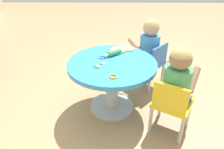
% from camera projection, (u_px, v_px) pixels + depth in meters
% --- Properties ---
extents(ground_plane, '(10.00, 10.00, 0.00)m').
position_uv_depth(ground_plane, '(112.00, 107.00, 2.16)').
color(ground_plane, tan).
extents(craft_table, '(0.81, 0.81, 0.52)m').
position_uv_depth(craft_table, '(112.00, 75.00, 1.96)').
color(craft_table, silver).
rests_on(craft_table, ground).
extents(child_chair_left, '(0.41, 0.41, 0.54)m').
position_uv_depth(child_chair_left, '(172.00, 103.00, 1.72)').
color(child_chair_left, '#B7B7BC').
rests_on(child_chair_left, ground).
extents(seated_child_left, '(0.43, 0.40, 0.51)m').
position_uv_depth(seated_child_left, '(177.00, 78.00, 1.64)').
color(seated_child_left, '#3F4772').
rests_on(seated_child_left, ground).
extents(child_chair_right, '(0.42, 0.42, 0.54)m').
position_uv_depth(child_chair_right, '(150.00, 63.00, 2.35)').
color(child_chair_right, '#B7B7BC').
rests_on(child_chair_right, ground).
extents(seated_child_right, '(0.43, 0.44, 0.51)m').
position_uv_depth(seated_child_right, '(149.00, 43.00, 2.26)').
color(seated_child_right, '#3F4772').
rests_on(seated_child_right, ground).
extents(rolling_pin, '(0.16, 0.19, 0.05)m').
position_uv_depth(rolling_pin, '(114.00, 53.00, 2.01)').
color(rolling_pin, green).
rests_on(rolling_pin, craft_table).
extents(craft_scissors, '(0.13, 0.13, 0.01)m').
position_uv_depth(craft_scissors, '(98.00, 66.00, 1.83)').
color(craft_scissors, silver).
rests_on(craft_scissors, craft_table).
extents(playdough_blob_0, '(0.12, 0.12, 0.01)m').
position_uv_depth(playdough_blob_0, '(129.00, 49.00, 2.14)').
color(playdough_blob_0, '#F2CC72').
rests_on(playdough_blob_0, craft_table).
extents(playdough_blob_1, '(0.16, 0.16, 0.02)m').
position_uv_depth(playdough_blob_1, '(118.00, 50.00, 2.10)').
color(playdough_blob_1, '#B2E58C').
rests_on(playdough_blob_1, craft_table).
extents(cookie_cutter_0, '(0.07, 0.07, 0.01)m').
position_uv_depth(cookie_cutter_0, '(113.00, 77.00, 1.67)').
color(cookie_cutter_0, orange).
rests_on(cookie_cutter_0, craft_table).
extents(cookie_cutter_1, '(0.06, 0.06, 0.01)m').
position_uv_depth(cookie_cutter_1, '(102.00, 57.00, 1.97)').
color(cookie_cutter_1, '#3F99D8').
rests_on(cookie_cutter_1, craft_table).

